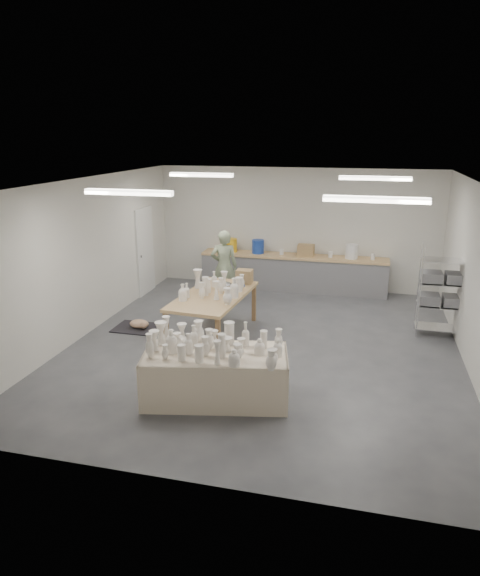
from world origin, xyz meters
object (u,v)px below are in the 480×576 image
(work_table, at_px, (217,292))
(red_stool, at_px, (227,286))
(drying_table, at_px, (215,372))
(potter, at_px, (224,267))

(work_table, xyz_separation_m, red_stool, (-0.42, 2.28, -0.56))
(work_table, distance_m, red_stool, 2.39)
(drying_table, relative_size, work_table, 0.97)
(drying_table, relative_size, potter, 1.33)
(work_table, height_order, potter, potter)
(drying_table, distance_m, potter, 4.62)
(work_table, xyz_separation_m, potter, (-0.42, 2.01, -0.02))
(red_stool, bearing_deg, work_table, -79.61)
(potter, bearing_deg, work_table, 88.34)
(drying_table, bearing_deg, red_stool, 91.53)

